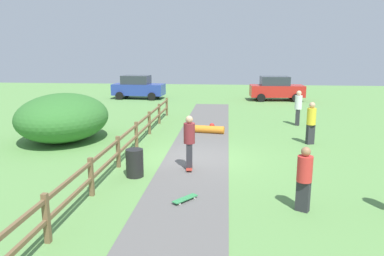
{
  "coord_description": "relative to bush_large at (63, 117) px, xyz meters",
  "views": [
    {
      "loc": [
        1.11,
        -13.22,
        4.0
      ],
      "look_at": [
        -0.24,
        0.77,
        1.0
      ],
      "focal_mm": 34.49,
      "sensor_mm": 36.0,
      "label": 1
    }
  ],
  "objects": [
    {
      "name": "bush_large",
      "position": [
        0.0,
        0.0,
        0.0
      ],
      "size": [
        3.86,
        4.63,
        2.11
      ],
      "primitive_type": "ellipsoid",
      "color": "#33702D",
      "rests_on": "ground_plane"
    },
    {
      "name": "parked_car_red",
      "position": [
        11.11,
        14.46,
        -0.1
      ],
      "size": [
        4.28,
        2.17,
        1.92
      ],
      "color": "red",
      "rests_on": "ground_plane"
    },
    {
      "name": "skater_riding",
      "position": [
        6.0,
        -3.53,
        -0.01
      ],
      "size": [
        0.41,
        0.81,
        1.83
      ],
      "color": "#B23326",
      "rests_on": "asphalt_path"
    },
    {
      "name": "skateboard_loose",
      "position": [
        6.16,
        -6.24,
        -0.97
      ],
      "size": [
        0.65,
        0.75,
        0.08
      ],
      "color": "#338C4C",
      "rests_on": "asphalt_path"
    },
    {
      "name": "skater_fallen",
      "position": [
        6.35,
        2.13,
        -0.86
      ],
      "size": [
        1.6,
        1.32,
        0.36
      ],
      "color": "orange",
      "rests_on": "asphalt_path"
    },
    {
      "name": "bystander_yellow",
      "position": [
        10.82,
        0.41,
        -0.04
      ],
      "size": [
        0.49,
        0.49,
        1.83
      ],
      "color": "#2D2D33",
      "rests_on": "ground_plane"
    },
    {
      "name": "parked_car_blue",
      "position": [
        -0.14,
        14.47,
        -0.1
      ],
      "size": [
        4.3,
        2.22,
        1.92
      ],
      "color": "#283D99",
      "rests_on": "ground_plane"
    },
    {
      "name": "trash_bin",
      "position": [
        4.33,
        -4.39,
        -0.61
      ],
      "size": [
        0.56,
        0.56,
        0.9
      ],
      "primitive_type": "cylinder",
      "color": "black",
      "rests_on": "ground_plane"
    },
    {
      "name": "bystander_white",
      "position": [
        11.02,
        4.5,
        -0.01
      ],
      "size": [
        0.47,
        0.47,
        1.87
      ],
      "color": "#2D2D33",
      "rests_on": "ground_plane"
    },
    {
      "name": "asphalt_path",
      "position": [
        6.13,
        -2.21,
        -1.05
      ],
      "size": [
        2.4,
        28.0,
        0.02
      ],
      "primitive_type": "cube",
      "color": "#605E5B",
      "rests_on": "ground_plane"
    },
    {
      "name": "ground_plane",
      "position": [
        6.13,
        -2.21,
        -1.06
      ],
      "size": [
        60.0,
        60.0,
        0.0
      ],
      "primitive_type": "plane",
      "color": "#60934C"
    },
    {
      "name": "bystander_red",
      "position": [
        9.18,
        -6.51,
        -0.14
      ],
      "size": [
        0.52,
        0.52,
        1.67
      ],
      "color": "#2D2D33",
      "rests_on": "ground_plane"
    },
    {
      "name": "wooden_fence",
      "position": [
        3.53,
        -2.21,
        -0.39
      ],
      "size": [
        0.12,
        18.12,
        1.1
      ],
      "color": "brown",
      "rests_on": "ground_plane"
    }
  ]
}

